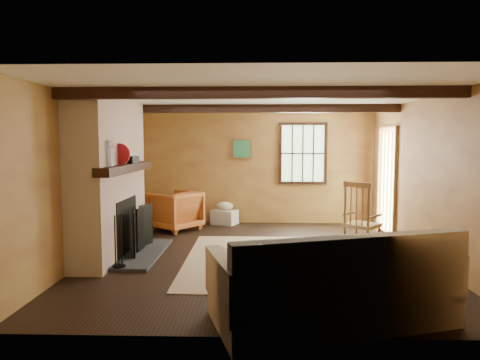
{
  "coord_description": "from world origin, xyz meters",
  "views": [
    {
      "loc": [
        -0.07,
        -6.42,
        1.73
      ],
      "look_at": [
        -0.27,
        0.4,
        1.13
      ],
      "focal_mm": 32.0,
      "sensor_mm": 36.0,
      "label": 1
    }
  ],
  "objects_px": {
    "fireplace": "(111,184)",
    "sofa": "(335,289)",
    "armchair": "(175,211)",
    "laundry_basket": "(225,217)",
    "rocking_chair": "(361,223)"
  },
  "relations": [
    {
      "from": "fireplace",
      "to": "sofa",
      "type": "distance_m",
      "value": 3.89
    },
    {
      "from": "sofa",
      "to": "fireplace",
      "type": "bearing_deg",
      "value": 123.79
    },
    {
      "from": "fireplace",
      "to": "armchair",
      "type": "relative_size",
      "value": 2.8
    },
    {
      "from": "fireplace",
      "to": "laundry_basket",
      "type": "relative_size",
      "value": 4.8
    },
    {
      "from": "sofa",
      "to": "laundry_basket",
      "type": "bearing_deg",
      "value": 88.63
    },
    {
      "from": "fireplace",
      "to": "laundry_basket",
      "type": "height_order",
      "value": "fireplace"
    },
    {
      "from": "sofa",
      "to": "armchair",
      "type": "height_order",
      "value": "sofa"
    },
    {
      "from": "rocking_chair",
      "to": "laundry_basket",
      "type": "distance_m",
      "value": 3.27
    },
    {
      "from": "sofa",
      "to": "laundry_basket",
      "type": "height_order",
      "value": "sofa"
    },
    {
      "from": "rocking_chair",
      "to": "armchair",
      "type": "xyz_separation_m",
      "value": [
        -3.23,
        1.65,
        -0.09
      ]
    },
    {
      "from": "rocking_chair",
      "to": "sofa",
      "type": "xyz_separation_m",
      "value": [
        -0.91,
        -2.66,
        -0.15
      ]
    },
    {
      "from": "sofa",
      "to": "rocking_chair",
      "type": "bearing_deg",
      "value": 54.16
    },
    {
      "from": "fireplace",
      "to": "laundry_basket",
      "type": "bearing_deg",
      "value": 58.49
    },
    {
      "from": "fireplace",
      "to": "armchair",
      "type": "distance_m",
      "value": 2.13
    },
    {
      "from": "rocking_chair",
      "to": "armchair",
      "type": "distance_m",
      "value": 3.63
    }
  ]
}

